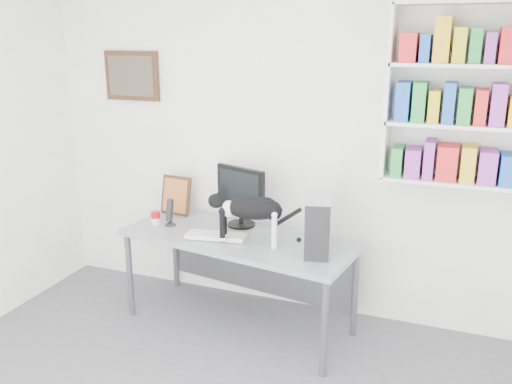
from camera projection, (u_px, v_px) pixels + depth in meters
room at (140, 228)px, 2.62m from camera, size 4.01×4.01×2.70m
bookshelf at (464, 95)px, 3.66m from camera, size 1.03×0.28×1.24m
wall_art at (132, 76)px, 4.67m from camera, size 0.52×0.04×0.42m
desk at (238, 281)px, 4.26m from camera, size 1.90×0.97×0.76m
monitor at (241, 196)px, 4.32m from camera, size 0.51×0.36×0.50m
keyboard at (216, 236)px, 4.12m from camera, size 0.48×0.25×0.03m
pc_tower at (318, 224)px, 3.82m from camera, size 0.26×0.43×0.40m
speaker at (170, 212)px, 4.36m from camera, size 0.13×0.13×0.23m
leaning_print at (176, 195)px, 4.64m from camera, size 0.28×0.13×0.34m
soup_can at (156, 218)px, 4.40m from camera, size 0.08×0.08×0.11m
cat at (251, 221)px, 3.93m from camera, size 0.64×0.29×0.38m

